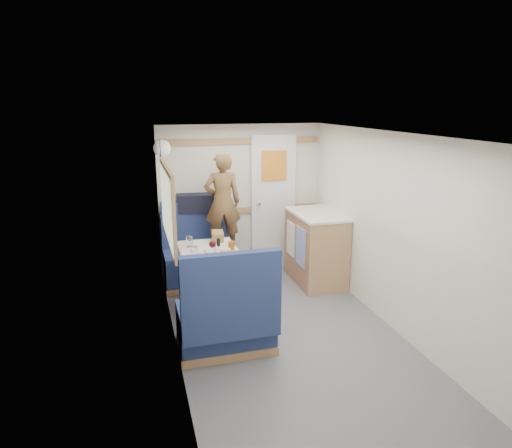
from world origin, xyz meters
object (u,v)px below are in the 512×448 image
object	(u,v)px
dome_light	(162,148)
tumbler_mid	(189,241)
duffel_bag	(195,203)
salt_grinder	(216,250)
bench_near	(227,323)
tray	(221,253)
orange_fruit	(235,253)
beer_glass	(231,246)
dinette_table	(210,265)
tumbler_left	(194,252)
person	(223,202)
wine_glass	(213,245)
pepper_grinder	(218,243)
cheese_block	(225,250)
bread_loaf	(218,236)
galley_counter	(316,247)
bench_far	(199,262)

from	to	relation	value
dome_light	tumbler_mid	world-z (taller)	dome_light
duffel_bag	salt_grinder	distance (m)	1.28
bench_near	tray	xyz separation A→B (m)	(0.11, 0.75, 0.43)
tray	orange_fruit	bearing A→B (deg)	-57.14
dome_light	beer_glass	world-z (taller)	dome_light
dinette_table	tumbler_left	size ratio (longest dim) A/B	8.03
person	wine_glass	distance (m)	1.05
tumbler_left	beer_glass	bearing A→B (deg)	11.18
orange_fruit	person	bearing A→B (deg)	85.11
pepper_grinder	salt_grinder	xyz separation A→B (m)	(-0.07, -0.22, -0.01)
bench_near	cheese_block	bearing A→B (deg)	78.76
tumbler_mid	bread_loaf	size ratio (longest dim) A/B	0.50
galley_counter	orange_fruit	size ratio (longest dim) A/B	13.41
salt_grinder	cheese_block	bearing A→B (deg)	-0.08
tray	beer_glass	world-z (taller)	beer_glass
galley_counter	pepper_grinder	world-z (taller)	galley_counter
bench_near	tumbler_left	world-z (taller)	bench_near
cheese_block	beer_glass	size ratio (longest dim) A/B	0.97
galley_counter	tumbler_left	world-z (taller)	galley_counter
wine_glass	tumbler_left	distance (m)	0.20
tray	wine_glass	bearing A→B (deg)	-151.43
dinette_table	tumbler_mid	distance (m)	0.36
cheese_block	beer_glass	bearing A→B (deg)	38.67
dinette_table	wine_glass	bearing A→B (deg)	-88.96
bench_far	duffel_bag	xyz separation A→B (m)	(0.01, 0.26, 0.71)
galley_counter	tray	distance (m)	1.54
galley_counter	salt_grinder	xyz separation A→B (m)	(-1.42, -0.68, 0.30)
duffel_bag	tumbler_left	distance (m)	1.31
bread_loaf	orange_fruit	bearing A→B (deg)	-85.20
beer_glass	tumbler_left	bearing A→B (deg)	-168.82
duffel_bag	pepper_grinder	bearing A→B (deg)	-78.34
orange_fruit	tumbler_mid	world-z (taller)	tumbler_mid
wine_glass	pepper_grinder	xyz separation A→B (m)	(0.11, 0.26, -0.07)
dome_light	salt_grinder	world-z (taller)	dome_light
person	duffel_bag	bearing A→B (deg)	-43.96
orange_fruit	bread_loaf	distance (m)	0.66
tumbler_left	bread_loaf	bearing A→B (deg)	56.53
duffel_bag	bread_loaf	size ratio (longest dim) A/B	1.99
salt_grinder	bread_loaf	xyz separation A→B (m)	(0.12, 0.51, 0.00)
bench_far	pepper_grinder	bearing A→B (deg)	-81.64
salt_grinder	bench_near	bearing A→B (deg)	-93.40
tumbler_left	galley_counter	bearing A→B (deg)	22.90
bench_near	cheese_block	world-z (taller)	bench_near
tumbler_left	beer_glass	world-z (taller)	tumbler_left
salt_grinder	beer_glass	bearing A→B (deg)	19.23
bench_far	bread_loaf	distance (m)	0.70
cheese_block	pepper_grinder	xyz separation A→B (m)	(-0.03, 0.22, 0.02)
dome_light	salt_grinder	distance (m)	1.46
dome_light	orange_fruit	size ratio (longest dim) A/B	2.91
orange_fruit	pepper_grinder	distance (m)	0.39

